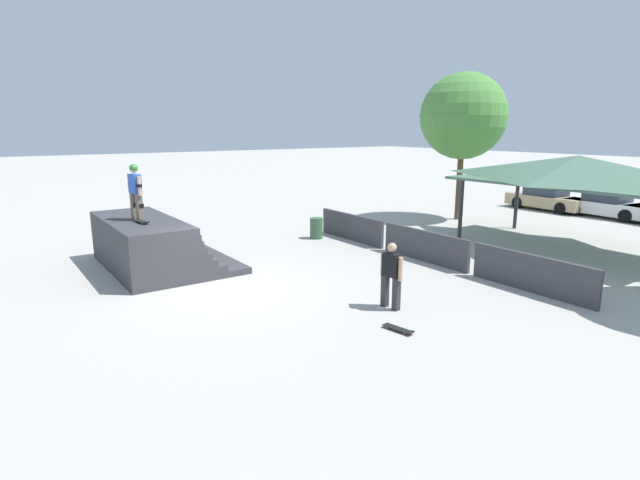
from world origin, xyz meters
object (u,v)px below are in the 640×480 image
at_px(parked_car_white, 608,205).
at_px(skater_on_deck, 135,188).
at_px(skateboard_on_deck, 142,221).
at_px(skateboard_on_ground, 399,329).
at_px(bystander_walking, 391,272).
at_px(tree_far_back, 463,116).
at_px(trash_bin, 316,228).
at_px(parked_car_tan, 547,199).

bearing_deg(parked_car_white, skater_on_deck, -98.28).
distance_m(skateboard_on_deck, skateboard_on_ground, 8.54).
xyz_separation_m(bystander_walking, tree_far_back, (-7.41, 11.33, 4.03)).
relative_size(skateboard_on_deck, tree_far_back, 0.12).
distance_m(bystander_walking, trash_bin, 8.36).
bearing_deg(parked_car_white, skateboard_on_deck, -96.62).
relative_size(skateboard_on_deck, skateboard_on_ground, 1.03).
relative_size(parked_car_tan, parked_car_white, 1.06).
bearing_deg(skateboard_on_deck, skater_on_deck, 166.67).
height_order(skateboard_on_deck, trash_bin, skateboard_on_deck).
xyz_separation_m(parked_car_tan, parked_car_white, (3.10, 0.34, 0.00)).
relative_size(skateboard_on_ground, trash_bin, 0.93).
xyz_separation_m(bystander_walking, parked_car_white, (-3.42, 17.99, -0.34)).
height_order(skater_on_deck, trash_bin, skater_on_deck).
distance_m(skater_on_deck, trash_bin, 7.57).
bearing_deg(skateboard_on_ground, skateboard_on_deck, -166.54).
relative_size(skater_on_deck, bystander_walking, 1.02).
xyz_separation_m(skateboard_on_ground, parked_car_tan, (-7.72, 18.50, 0.54)).
bearing_deg(skateboard_on_deck, tree_far_back, 85.43).
xyz_separation_m(bystander_walking, trash_bin, (-7.76, 3.07, -0.51)).
relative_size(skateboard_on_ground, tree_far_back, 0.11).
bearing_deg(skater_on_deck, skateboard_on_ground, 10.09).
distance_m(bystander_walking, parked_car_tan, 18.82).
height_order(skateboard_on_ground, parked_car_tan, parked_car_tan).
bearing_deg(trash_bin, bystander_walking, -21.61).
distance_m(skateboard_on_deck, bystander_walking, 7.76).
bearing_deg(parked_car_white, parked_car_tan, -172.44).
xyz_separation_m(trash_bin, parked_car_tan, (1.24, 14.58, 0.18)).
bearing_deg(trash_bin, skateboard_on_deck, -80.02).
height_order(skater_on_deck, skateboard_on_deck, skater_on_deck).
bearing_deg(tree_far_back, skater_on_deck, -88.94).
xyz_separation_m(skateboard_on_deck, parked_car_tan, (-0.04, 21.85, -1.08)).
height_order(skater_on_deck, skateboard_on_ground, skater_on_deck).
xyz_separation_m(skateboard_on_deck, trash_bin, (-1.28, 7.28, -1.26)).
bearing_deg(parked_car_white, bystander_walking, -78.03).
xyz_separation_m(skateboard_on_deck, skateboard_on_ground, (7.68, 3.36, -1.62)).
relative_size(skater_on_deck, skateboard_on_deck, 2.13).
xyz_separation_m(trash_bin, parked_car_white, (4.34, 14.92, 0.18)).
distance_m(skater_on_deck, tree_far_back, 15.66).
xyz_separation_m(tree_far_back, parked_car_tan, (0.89, 6.32, -4.37)).
bearing_deg(trash_bin, parked_car_white, 73.79).
xyz_separation_m(bystander_walking, skateboard_on_ground, (1.21, -0.85, -0.88)).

